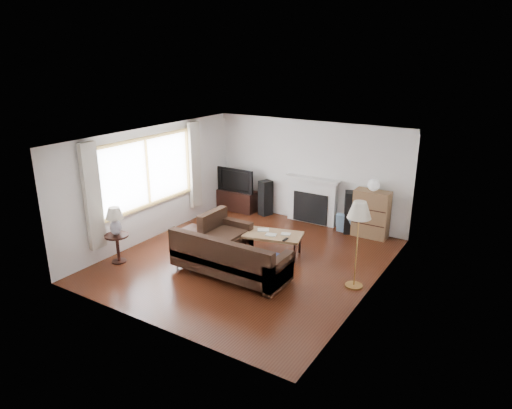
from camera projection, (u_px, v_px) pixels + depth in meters
The scene contains 17 objects.
room at pixel (248, 201), 8.87m from camera, with size 5.10×5.60×2.54m.
window at pixel (148, 172), 9.85m from camera, with size 0.12×2.74×1.54m, color olive.
curtain_near at pixel (93, 197), 8.65m from camera, with size 0.10×0.35×2.10m, color beige.
curtain_far at pixel (195, 165), 11.10m from camera, with size 0.10×0.35×2.10m, color beige.
fireplace at pixel (312, 200), 11.14m from camera, with size 1.40×0.26×1.15m, color white.
tv_stand at pixel (238, 200), 12.16m from camera, with size 1.06×0.48×0.53m, color black.
television at pixel (238, 179), 11.97m from camera, with size 1.08×0.14×0.62m, color black.
speaker_left at pixel (266, 198), 11.72m from camera, with size 0.25×0.30×0.91m, color black.
speaker_right at pixel (350, 212), 10.53m from camera, with size 0.27×0.33×0.99m, color black.
bookshelf at pixel (371, 214), 10.29m from camera, with size 0.79×0.38×1.09m, color brown.
globe_lamp at pixel (374, 185), 10.08m from camera, with size 0.27×0.27×0.27m, color white.
sectional_sofa at pixel (230, 256), 8.50m from camera, with size 2.44×1.78×0.79m, color black.
coffee_table at pixel (273, 244), 9.45m from camera, with size 1.18×0.64×0.46m, color #946F46.
footstool at pixel (194, 237), 9.91m from camera, with size 0.46×0.46×0.39m, color black.
floor_lamp at pixel (357, 245), 7.96m from camera, with size 0.41×0.41×1.61m, color #B4823E.
side_table at pixel (118, 248), 9.08m from camera, with size 0.47×0.47×0.59m, color black.
table_lamp at pixel (115, 221), 8.90m from camera, with size 0.35×0.35×0.56m, color silver.
Camera 1 is at (4.61, -7.07, 3.99)m, focal length 32.00 mm.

